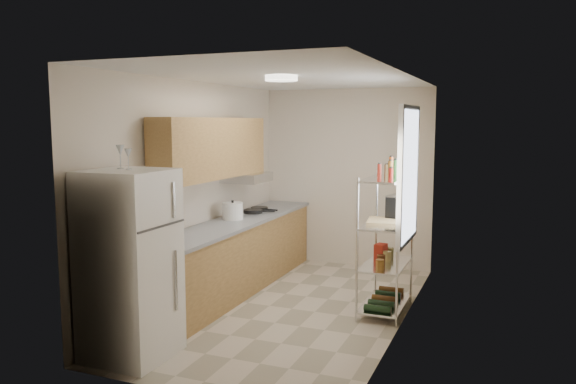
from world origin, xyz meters
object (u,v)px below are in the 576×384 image
rice_cooker (233,211)px  cutting_board (384,221)px  frying_pan_large (253,211)px  espresso_machine (397,207)px  refrigerator (130,265)px

rice_cooker → cutting_board: size_ratio=0.58×
rice_cooker → frying_pan_large: bearing=87.5°
frying_pan_large → espresso_machine: (2.02, -0.44, 0.23)m
rice_cooker → espresso_machine: 2.05m
rice_cooker → espresso_machine: bearing=3.0°
refrigerator → espresso_machine: (1.93, 2.31, 0.30)m
frying_pan_large → cutting_board: 2.04m
rice_cooker → cutting_board: rice_cooker is taller
rice_cooker → cutting_board: bearing=-3.6°
rice_cooker → cutting_board: 1.95m
rice_cooker → refrigerator: bearing=-87.1°
refrigerator → rice_cooker: (-0.11, 2.20, 0.15)m
frying_pan_large → espresso_machine: 2.08m
espresso_machine → cutting_board: bearing=-98.0°
refrigerator → frying_pan_large: (-0.09, 2.74, 0.07)m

